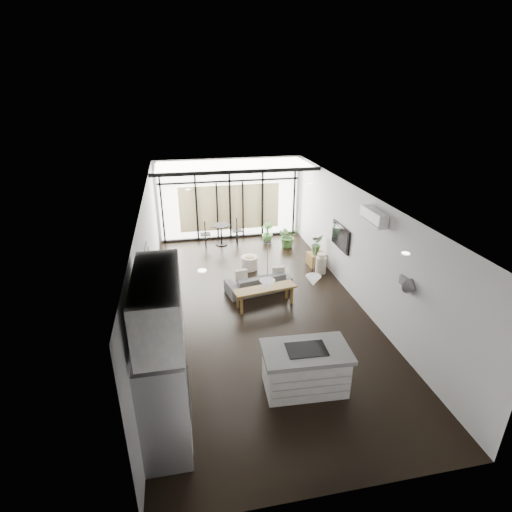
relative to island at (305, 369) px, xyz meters
name	(u,v)px	position (x,y,z in m)	size (l,w,h in m)	color
floor	(258,307)	(-0.25, 2.95, -0.42)	(5.00, 10.00, 0.00)	black
ceiling	(259,197)	(-0.25, 2.95, 2.38)	(5.00, 10.00, 0.00)	silver
wall_left	(149,264)	(-2.75, 2.95, 0.98)	(0.02, 10.00, 2.80)	silver
wall_right	(358,247)	(2.25, 2.95, 0.98)	(0.02, 10.00, 2.80)	silver
wall_back	(229,199)	(-0.25, 7.95, 0.98)	(5.00, 0.02, 2.80)	silver
wall_front	(342,416)	(-0.25, -2.05, 0.98)	(5.00, 0.02, 2.80)	silver
glazing	(230,200)	(-0.25, 7.83, 0.98)	(5.00, 0.20, 2.80)	black
skylight	(233,164)	(-0.25, 6.95, 2.35)	(4.70, 1.90, 0.06)	silver
neighbour_building	(230,208)	(-0.25, 7.90, 0.68)	(3.50, 0.02, 1.60)	beige
island	(305,369)	(0.00, 0.00, 0.00)	(1.54, 0.91, 0.84)	white
cooktop	(306,349)	(0.00, 0.00, 0.43)	(0.70, 0.47, 0.01)	black
fridge	(164,405)	(-2.41, -0.90, 0.47)	(0.69, 0.86, 1.78)	#949498
appliance_column	(161,360)	(-2.46, -0.10, 0.66)	(0.56, 0.58, 2.16)	white
upper_cabinets	(158,304)	(-2.37, -0.55, 1.93)	(0.62, 1.75, 0.86)	white
pendant_left	(267,285)	(-0.65, 0.30, 1.60)	(0.26, 0.26, 0.18)	silver
pendant_right	(313,281)	(0.15, 0.30, 1.60)	(0.26, 0.26, 0.18)	silver
sofa	(258,279)	(-0.07, 3.79, -0.08)	(1.72, 0.50, 0.67)	#525254
console_bench	(265,297)	(-0.07, 2.98, -0.17)	(1.56, 0.39, 0.50)	brown
pouf	(249,263)	(-0.07, 5.16, -0.22)	(0.49, 0.49, 0.39)	beige
crate	(316,259)	(1.98, 5.05, -0.23)	(0.49, 0.49, 0.37)	brown
plant_tall	(288,238)	(1.52, 6.61, -0.12)	(0.70, 0.78, 0.61)	#3D6A2E
plant_med	(267,237)	(0.94, 7.18, -0.23)	(0.39, 0.69, 0.39)	#3D6A2E
plant_crate	(317,249)	(1.98, 5.05, 0.09)	(0.33, 0.61, 0.27)	#3D6A2E
milk_can	(321,263)	(1.92, 4.49, -0.12)	(0.31, 0.31, 0.61)	beige
bistro_set	(221,234)	(-0.65, 7.24, -0.05)	(1.55, 0.62, 0.74)	black
tv	(341,237)	(2.21, 3.95, 0.88)	(0.05, 1.10, 0.65)	black
ac_unit	(374,216)	(2.13, 2.15, 2.03)	(0.22, 0.90, 0.30)	white
framed_art	(148,267)	(-2.72, 2.45, 1.13)	(0.04, 0.70, 0.90)	black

